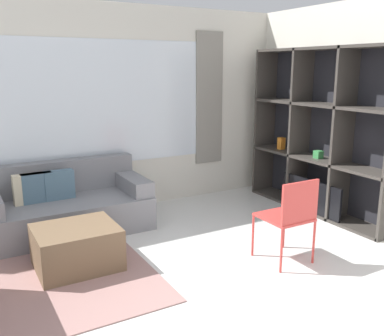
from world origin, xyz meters
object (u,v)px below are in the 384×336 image
Objects in this scene: couch_main at (65,207)px; folding_chair at (290,213)px; ottoman at (77,248)px; shelving_unit at (322,135)px.

couch_main is 2.18× the size of folding_chair.
shelving_unit is at bearing 1.62° from ottoman.
ottoman is (-0.14, -1.05, -0.08)m from couch_main.
couch_main is at bearing 82.15° from ottoman.
folding_chair is (1.71, -1.98, 0.22)m from couch_main.
couch_main is 2.46× the size of ottoman.
folding_chair is (1.86, -0.93, 0.31)m from ottoman.
ottoman is 2.10m from folding_chair.
shelving_unit reaches higher than couch_main.
shelving_unit is 2.64× the size of folding_chair.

